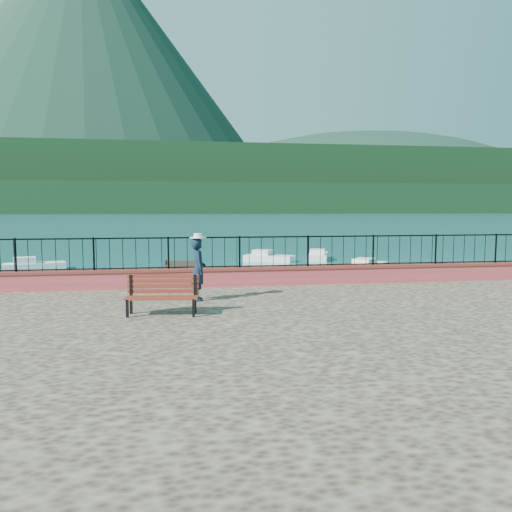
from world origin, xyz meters
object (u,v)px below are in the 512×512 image
object	(u,v)px
boat_0	(65,280)
boat_1	(287,271)
boat_5	(318,254)
boat_3	(34,263)
park_bench	(162,303)
boat_2	(368,264)
boat_4	(269,255)
person	(198,269)

from	to	relation	value
boat_0	boat_1	distance (m)	10.66
boat_1	boat_5	bearing A→B (deg)	88.16
boat_1	boat_3	distance (m)	15.05
park_bench	boat_3	xyz separation A→B (m)	(-7.90, 19.24, -1.08)
park_bench	boat_3	world-z (taller)	park_bench
boat_1	boat_2	bearing A→B (deg)	48.53
boat_2	boat_3	size ratio (longest dim) A/B	1.08
boat_5	boat_4	bearing A→B (deg)	117.84
person	boat_5	size ratio (longest dim) A/B	0.47
person	boat_3	world-z (taller)	person
boat_0	boat_5	size ratio (longest dim) A/B	1.21
boat_2	boat_4	size ratio (longest dim) A/B	1.09
person	boat_3	size ratio (longest dim) A/B	0.49
boat_3	person	bearing A→B (deg)	-79.16
person	boat_0	distance (m)	11.84
person	boat_0	size ratio (longest dim) A/B	0.39
person	boat_0	world-z (taller)	person
boat_2	boat_3	distance (m)	19.44
park_bench	boat_5	xyz separation A→B (m)	(10.14, 22.31, -1.08)
person	boat_5	xyz separation A→B (m)	(9.24, 20.59, -1.63)
park_bench	boat_2	bearing A→B (deg)	61.74
boat_1	boat_3	xyz separation A→B (m)	(-13.81, 5.98, 0.00)
boat_3	boat_5	size ratio (longest dim) A/B	0.97
boat_4	boat_5	world-z (taller)	same
boat_1	boat_2	world-z (taller)	same
boat_1	boat_5	xyz separation A→B (m)	(4.24, 9.05, 0.00)
boat_0	boat_1	bearing A→B (deg)	-17.70
person	boat_4	bearing A→B (deg)	-21.10
boat_0	boat_5	world-z (taller)	same
boat_4	boat_0	bearing A→B (deg)	-108.52
boat_2	boat_0	bearing A→B (deg)	145.45
boat_0	boat_4	world-z (taller)	same
boat_0	boat_2	size ratio (longest dim) A/B	1.16
park_bench	boat_4	distance (m)	22.72
boat_0	boat_5	xyz separation A→B (m)	(14.82, 10.27, 0.00)
person	boat_5	bearing A→B (deg)	-29.49
boat_4	boat_5	size ratio (longest dim) A/B	0.95
person	boat_3	distance (m)	19.68
boat_1	boat_5	world-z (taller)	same
person	boat_1	size ratio (longest dim) A/B	0.51
boat_2	boat_4	world-z (taller)	same
boat_3	boat_5	world-z (taller)	same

